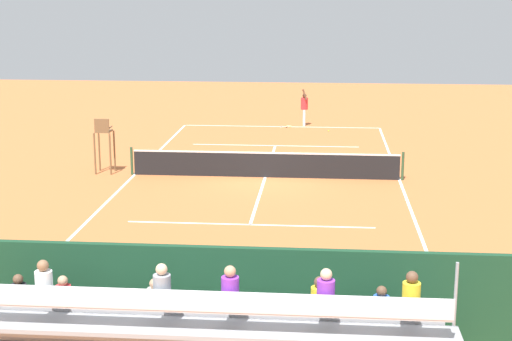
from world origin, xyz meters
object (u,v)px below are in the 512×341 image
courtside_bench (299,303)px  tennis_racket (289,126)px  tennis_net (265,164)px  umpire_chair (104,139)px  bleacher_stand (203,324)px  tennis_ball_near (329,131)px  tennis_player (304,106)px  equipment_bag (201,319)px

courtside_bench → tennis_racket: size_ratio=3.07×
tennis_racket → tennis_net: bearing=88.1°
umpire_chair → bleacher_stand: bearing=111.8°
tennis_ball_near → bleacher_stand: bearing=84.6°
umpire_chair → tennis_racket: umpire_chair is taller
tennis_player → tennis_racket: tennis_player is taller
tennis_player → bleacher_stand: bearing=87.6°
tennis_player → tennis_racket: (0.79, 0.35, -1.00)m
equipment_bag → tennis_ball_near: (-2.75, -23.25, -0.15)m
courtside_bench → equipment_bag: size_ratio=2.00×
tennis_racket → tennis_ball_near: (-2.04, 1.20, 0.02)m
umpire_chair → tennis_racket: (-6.57, -10.87, -1.30)m
umpire_chair → tennis_player: umpire_chair is taller
tennis_net → equipment_bag: bearing=88.5°
umpire_chair → courtside_bench: bearing=120.5°
equipment_bag → courtside_bench: bearing=-176.4°
equipment_bag → tennis_ball_near: equipment_bag is taller
tennis_net → bleacher_stand: bleacher_stand is taller
umpire_chair → equipment_bag: (-5.86, 13.57, -1.13)m
umpire_chair → equipment_bag: 14.82m
tennis_ball_near → umpire_chair: bearing=48.3°
tennis_net → tennis_player: size_ratio=5.35×
bleacher_stand → tennis_racket: bleacher_stand is taller
equipment_bag → tennis_player: (-1.50, -24.79, 0.84)m
equipment_bag → tennis_ball_near: size_ratio=13.64×
bleacher_stand → tennis_player: 26.79m
tennis_net → tennis_ball_near: 10.15m
tennis_net → tennis_player: tennis_player is taller
tennis_net → equipment_bag: tennis_net is taller
umpire_chair → tennis_player: bearing=-123.2°
courtside_bench → tennis_player: bearing=-88.7°
tennis_net → tennis_ball_near: (-2.41, -9.85, -0.47)m
tennis_net → tennis_racket: size_ratio=17.59×
tennis_net → tennis_racket: bearing=-91.9°
courtside_bench → tennis_racket: 24.36m
tennis_net → umpire_chair: (6.20, -0.17, 0.81)m
tennis_ball_near → courtside_bench: bearing=88.3°
umpire_chair → tennis_ball_near: umpire_chair is taller
umpire_chair → equipment_bag: umpire_chair is taller
bleacher_stand → tennis_player: size_ratio=4.70×
bleacher_stand → umpire_chair: bleacher_stand is taller
equipment_bag → tennis_racket: bearing=-91.7°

